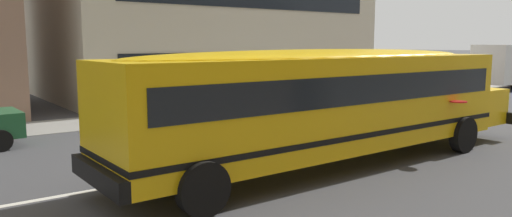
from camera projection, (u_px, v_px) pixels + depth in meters
The scene contains 6 objects.
ground_plane at pixel (275, 158), 12.10m from camera, with size 400.00×400.00×0.00m, color #424244.
sidewalk_far at pixel (144, 117), 18.75m from camera, with size 120.00×3.00×0.01m, color gray.
lane_centreline at pixel (275, 158), 12.10m from camera, with size 110.00×0.16×0.01m, color silver.
school_bus at pixel (332, 97), 11.26m from camera, with size 12.34×2.92×2.75m.
parked_car_maroon_near_corner at pixel (442, 83), 25.24m from camera, with size 3.97×2.01×1.64m.
box_truck at pixel (511, 65), 30.46m from camera, with size 6.05×2.48×2.82m.
Camera 1 is at (-7.32, -9.29, 2.87)m, focal length 33.60 mm.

